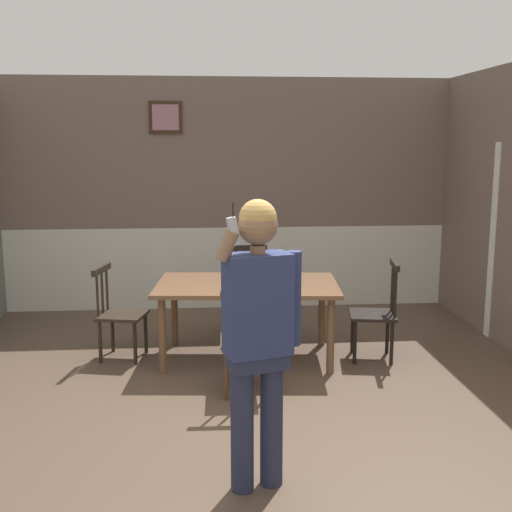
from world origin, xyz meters
TOP-DOWN VIEW (x-y plane):
  - ground_plane at (0.00, 0.00)m, footprint 8.08×8.08m
  - room_back_partition at (-0.00, 3.67)m, footprint 5.68×0.17m
  - dining_table at (0.10, 1.64)m, footprint 1.82×1.19m
  - chair_near_window at (0.02, 0.74)m, footprint 0.43×0.43m
  - chair_by_doorway at (1.35, 1.52)m, footprint 0.50×0.50m
  - chair_at_table_head at (-1.15, 1.75)m, footprint 0.51×0.51m
  - chair_opposite_corner at (0.18, 2.54)m, footprint 0.44×0.44m
  - person_figure at (0.00, -0.74)m, footprint 0.52×0.31m

SIDE VIEW (x-z plane):
  - ground_plane at x=0.00m, z-range 0.00..0.00m
  - chair_at_table_head at x=-1.15m, z-range 0.00..0.91m
  - chair_opposite_corner at x=0.18m, z-range -0.02..0.93m
  - chair_near_window at x=0.02m, z-range 0.00..0.93m
  - chair_by_doorway at x=1.35m, z-range -0.02..0.95m
  - dining_table at x=0.10m, z-range 0.30..1.05m
  - person_figure at x=0.00m, z-range 0.14..1.92m
  - room_back_partition at x=0.00m, z-range -0.05..2.83m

